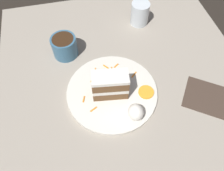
% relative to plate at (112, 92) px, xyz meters
% --- Properties ---
extents(ground_plane, '(6.00, 6.00, 0.00)m').
position_rel_plate_xyz_m(ground_plane, '(-0.06, 0.06, -0.04)').
color(ground_plane, black).
rests_on(ground_plane, ground).
extents(dining_table, '(0.92, 0.86, 0.03)m').
position_rel_plate_xyz_m(dining_table, '(-0.06, 0.06, -0.02)').
color(dining_table, gray).
rests_on(dining_table, ground).
extents(plate, '(0.30, 0.30, 0.01)m').
position_rel_plate_xyz_m(plate, '(0.00, 0.00, 0.00)').
color(plate, silver).
rests_on(plate, dining_table).
extents(cake_slice, '(0.07, 0.12, 0.09)m').
position_rel_plate_xyz_m(cake_slice, '(0.01, -0.01, 0.05)').
color(cake_slice, brown).
rests_on(cake_slice, plate).
extents(cream_dollop, '(0.05, 0.05, 0.05)m').
position_rel_plate_xyz_m(cream_dollop, '(0.10, 0.05, 0.03)').
color(cream_dollop, white).
rests_on(cream_dollop, plate).
extents(orange_garnish, '(0.05, 0.05, 0.01)m').
position_rel_plate_xyz_m(orange_garnish, '(0.03, 0.11, 0.01)').
color(orange_garnish, orange).
rests_on(orange_garnish, plate).
extents(carrot_shreds_scatter, '(0.17, 0.20, 0.00)m').
position_rel_plate_xyz_m(carrot_shreds_scatter, '(-0.05, -0.00, 0.01)').
color(carrot_shreds_scatter, orange).
rests_on(carrot_shreds_scatter, plate).
extents(drinking_glass, '(0.07, 0.07, 0.09)m').
position_rel_plate_xyz_m(drinking_glass, '(-0.31, 0.18, 0.03)').
color(drinking_glass, silver).
rests_on(drinking_glass, dining_table).
extents(coffee_mug, '(0.09, 0.09, 0.08)m').
position_rel_plate_xyz_m(coffee_mug, '(-0.20, -0.13, 0.03)').
color(coffee_mug, '#386684').
rests_on(coffee_mug, dining_table).
extents(menu_card, '(0.21, 0.22, 0.00)m').
position_rel_plate_xyz_m(menu_card, '(0.10, 0.31, -0.00)').
color(menu_card, '#423328').
rests_on(menu_card, dining_table).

